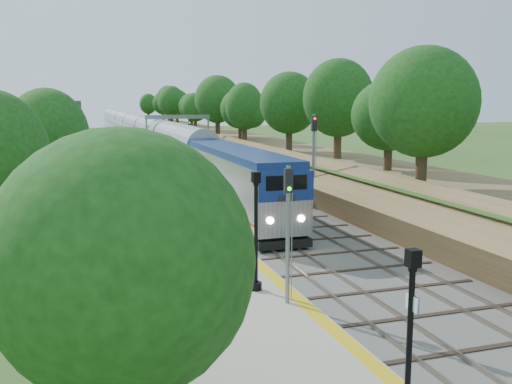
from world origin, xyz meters
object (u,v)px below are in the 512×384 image
object	(u,v)px
lamppost_near	(409,352)
lamppost_mid	(256,238)
lamppost_far	(200,195)
signal_farside	(314,152)
signal_platform	(288,220)
station_building	(26,151)
train	(137,135)
signal_gantry	(178,126)

from	to	relation	value
lamppost_near	lamppost_mid	size ratio (longest dim) A/B	0.91
lamppost_far	signal_farside	bearing A→B (deg)	26.57
lamppost_far	signal_platform	bearing A→B (deg)	-88.54
lamppost_mid	station_building	bearing A→B (deg)	111.10
lamppost_near	lamppost_far	size ratio (longest dim) A/B	0.99
train	station_building	bearing A→B (deg)	-105.53
lamppost_far	lamppost_mid	bearing A→B (deg)	-91.54
signal_gantry	signal_platform	world-z (taller)	signal_gantry
lamppost_mid	lamppost_far	distance (m)	12.10
lamppost_far	signal_platform	xyz separation A→B (m)	(0.35, -13.89, 1.25)
lamppost_near	signal_farside	world-z (taller)	signal_farside
station_building	signal_farside	distance (m)	22.62
signal_gantry	station_building	bearing A→B (deg)	-123.38
station_building	lamppost_mid	xyz separation A→B (m)	(10.42, -27.00, -1.54)
station_building	signal_platform	size ratio (longest dim) A/B	1.64
lamppost_near	signal_farside	distance (m)	29.25
lamppost_mid	lamppost_far	world-z (taller)	lamppost_mid
signal_farside	station_building	bearing A→B (deg)	153.26
signal_gantry	train	distance (m)	25.62
lamppost_near	signal_platform	distance (m)	9.05
signal_platform	station_building	bearing A→B (deg)	111.08
signal_gantry	lamppost_near	world-z (taller)	signal_gantry
station_building	signal_gantry	size ratio (longest dim) A/B	1.02
lamppost_near	signal_farside	size ratio (longest dim) A/B	0.64
signal_gantry	lamppost_near	distance (m)	63.05
lamppost_near	signal_platform	bearing A→B (deg)	86.86
signal_gantry	lamppost_far	bearing A→B (deg)	-98.17
lamppost_far	signal_farside	distance (m)	10.76
station_building	signal_gantry	distance (m)	29.94
lamppost_near	station_building	bearing A→B (deg)	105.70
signal_gantry	lamppost_near	xyz separation A→B (m)	(-5.86, -62.73, -2.43)
lamppost_mid	signal_gantry	bearing A→B (deg)	83.36
train	signal_farside	size ratio (longest dim) A/B	20.93
lamppost_near	signal_farside	xyz separation A→B (m)	(9.59, 27.57, 1.96)
lamppost_far	signal_platform	distance (m)	13.95
lamppost_near	lamppost_mid	xyz separation A→B (m)	(-0.19, 10.74, 0.15)
signal_gantry	signal_platform	xyz separation A→B (m)	(-5.37, -53.78, -1.21)
lamppost_mid	signal_platform	distance (m)	2.19
station_building	lamppost_far	size ratio (longest dim) A/B	1.94
signal_gantry	lamppost_mid	xyz separation A→B (m)	(-6.05, -51.99, -2.27)
signal_platform	signal_farside	distance (m)	20.73
train	lamppost_near	world-z (taller)	train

